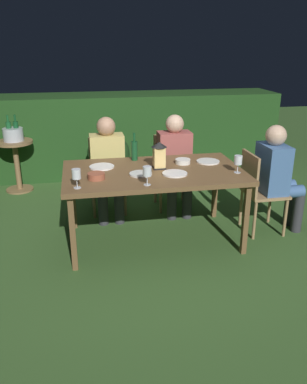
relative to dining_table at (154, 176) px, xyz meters
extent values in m
plane|color=#385B28|center=(0.00, 0.00, -0.70)|extent=(16.00, 16.00, 0.00)
cube|color=brown|center=(0.00, 0.00, 0.03)|extent=(1.74, 1.02, 0.04)
cube|color=brown|center=(-0.80, -0.44, -0.35)|extent=(0.05, 0.05, 0.71)
cube|color=brown|center=(0.80, -0.44, -0.35)|extent=(0.05, 0.05, 0.71)
cube|color=brown|center=(-0.80, 0.44, -0.35)|extent=(0.05, 0.05, 0.71)
cube|color=brown|center=(0.80, 0.44, -0.35)|extent=(0.05, 0.05, 0.71)
cube|color=#9E7A51|center=(1.19, 0.00, -0.26)|extent=(0.40, 0.42, 0.03)
cube|color=#9E7A51|center=(1.00, 0.00, -0.04)|extent=(0.03, 0.40, 0.42)
cylinder|color=#9E7A51|center=(1.36, 0.18, -0.49)|extent=(0.03, 0.03, 0.42)
cylinder|color=#9E7A51|center=(1.36, -0.18, -0.49)|extent=(0.03, 0.03, 0.42)
cylinder|color=#9E7A51|center=(1.02, 0.18, -0.49)|extent=(0.03, 0.03, 0.42)
cylinder|color=#9E7A51|center=(1.02, -0.18, -0.49)|extent=(0.03, 0.03, 0.42)
cube|color=#426699|center=(1.25, 0.00, 0.00)|extent=(0.24, 0.38, 0.50)
sphere|color=#D1A889|center=(1.25, 0.00, 0.35)|extent=(0.21, 0.21, 0.21)
cylinder|color=#426699|center=(1.39, 0.09, -0.24)|extent=(0.36, 0.13, 0.13)
cylinder|color=#426699|center=(1.39, -0.09, -0.24)|extent=(0.36, 0.13, 0.13)
cylinder|color=#333338|center=(1.55, 0.09, -0.47)|extent=(0.11, 0.11, 0.45)
cylinder|color=#333338|center=(1.55, -0.09, -0.47)|extent=(0.11, 0.11, 0.45)
cube|color=#9E7A51|center=(-0.39, 0.83, -0.26)|extent=(0.42, 0.40, 0.03)
cube|color=#9E7A51|center=(-0.39, 1.02, -0.04)|extent=(0.40, 0.02, 0.42)
cylinder|color=#9E7A51|center=(-0.21, 0.66, -0.49)|extent=(0.03, 0.03, 0.42)
cylinder|color=#9E7A51|center=(-0.57, 0.66, -0.49)|extent=(0.03, 0.03, 0.42)
cylinder|color=#9E7A51|center=(-0.21, 1.00, -0.49)|extent=(0.03, 0.03, 0.42)
cylinder|color=#9E7A51|center=(-0.57, 1.00, -0.49)|extent=(0.03, 0.03, 0.42)
cube|color=tan|center=(-0.39, 0.77, 0.00)|extent=(0.38, 0.24, 0.50)
sphere|color=tan|center=(-0.39, 0.77, 0.35)|extent=(0.21, 0.21, 0.21)
cylinder|color=tan|center=(-0.30, 0.63, -0.24)|extent=(0.13, 0.36, 0.13)
cylinder|color=tan|center=(-0.48, 0.63, -0.24)|extent=(0.13, 0.36, 0.13)
cylinder|color=#333338|center=(-0.30, 0.47, -0.47)|extent=(0.11, 0.11, 0.45)
cylinder|color=#333338|center=(-0.48, 0.47, -0.47)|extent=(0.11, 0.11, 0.45)
cube|color=#9E7A51|center=(0.39, 0.83, -0.26)|extent=(0.42, 0.40, 0.03)
cube|color=#9E7A51|center=(0.39, 1.02, -0.04)|extent=(0.40, 0.02, 0.42)
cylinder|color=#9E7A51|center=(0.57, 0.66, -0.49)|extent=(0.03, 0.03, 0.42)
cylinder|color=#9E7A51|center=(0.21, 0.66, -0.49)|extent=(0.03, 0.03, 0.42)
cylinder|color=#9E7A51|center=(0.57, 1.00, -0.49)|extent=(0.03, 0.03, 0.42)
cylinder|color=#9E7A51|center=(0.21, 1.00, -0.49)|extent=(0.03, 0.03, 0.42)
cube|color=#9E4C47|center=(0.39, 0.77, 0.00)|extent=(0.38, 0.24, 0.50)
sphere|color=#D1A889|center=(0.39, 0.77, 0.35)|extent=(0.21, 0.21, 0.21)
cylinder|color=#9E4C47|center=(0.48, 0.63, -0.24)|extent=(0.13, 0.36, 0.13)
cylinder|color=#9E4C47|center=(0.30, 0.63, -0.24)|extent=(0.13, 0.36, 0.13)
cylinder|color=#333338|center=(0.48, 0.47, -0.47)|extent=(0.11, 0.11, 0.45)
cylinder|color=#333338|center=(0.30, 0.47, -0.47)|extent=(0.11, 0.11, 0.45)
cube|color=black|center=(0.07, 0.06, 0.06)|extent=(0.12, 0.12, 0.01)
cube|color=#F9D17A|center=(0.07, 0.06, 0.17)|extent=(0.11, 0.11, 0.20)
cone|color=black|center=(0.07, 0.06, 0.29)|extent=(0.15, 0.15, 0.05)
cylinder|color=#144723|center=(-0.13, 0.39, 0.15)|extent=(0.07, 0.07, 0.20)
cylinder|color=#144723|center=(-0.13, 0.39, 0.30)|extent=(0.03, 0.03, 0.09)
cylinder|color=silver|center=(-0.13, -0.40, 0.05)|extent=(0.06, 0.06, 0.00)
cylinder|color=silver|center=(-0.13, -0.40, 0.10)|extent=(0.01, 0.01, 0.08)
cylinder|color=silver|center=(-0.13, -0.40, 0.18)|extent=(0.08, 0.08, 0.08)
cylinder|color=maroon|center=(-0.13, -0.40, 0.16)|extent=(0.07, 0.07, 0.03)
cylinder|color=silver|center=(-0.73, -0.37, 0.05)|extent=(0.06, 0.06, 0.00)
cylinder|color=silver|center=(-0.73, -0.37, 0.10)|extent=(0.01, 0.01, 0.08)
cylinder|color=silver|center=(-0.73, -0.37, 0.18)|extent=(0.08, 0.08, 0.08)
cylinder|color=maroon|center=(-0.73, -0.37, 0.16)|extent=(0.07, 0.07, 0.03)
cylinder|color=silver|center=(0.77, -0.22, 0.05)|extent=(0.06, 0.06, 0.00)
cylinder|color=silver|center=(0.77, -0.22, 0.10)|extent=(0.01, 0.01, 0.08)
cylinder|color=silver|center=(0.77, -0.22, 0.18)|extent=(0.08, 0.08, 0.08)
cylinder|color=maroon|center=(0.77, -0.22, 0.16)|extent=(0.07, 0.07, 0.03)
cylinder|color=white|center=(0.18, -0.16, 0.06)|extent=(0.24, 0.24, 0.01)
cylinder|color=white|center=(-0.49, 0.19, 0.06)|extent=(0.25, 0.25, 0.01)
cylinder|color=white|center=(0.61, 0.17, 0.06)|extent=(0.24, 0.24, 0.01)
cylinder|color=silver|center=(-0.14, -0.11, 0.06)|extent=(0.22, 0.22, 0.01)
cylinder|color=#9E5138|center=(-0.56, -0.16, 0.08)|extent=(0.16, 0.16, 0.06)
cylinder|color=#424C1E|center=(-0.56, -0.16, 0.09)|extent=(0.13, 0.13, 0.02)
cylinder|color=silver|center=(0.34, 0.17, 0.08)|extent=(0.15, 0.15, 0.05)
cylinder|color=tan|center=(0.34, 0.17, 0.09)|extent=(0.13, 0.13, 0.01)
cylinder|color=brown|center=(-1.54, 1.78, -0.02)|extent=(0.48, 0.48, 0.03)
cylinder|color=brown|center=(-1.54, 1.78, -0.37)|extent=(0.07, 0.07, 0.66)
cylinder|color=brown|center=(-1.54, 1.78, -0.69)|extent=(0.36, 0.36, 0.02)
cylinder|color=#B2B7BF|center=(-1.54, 1.78, 0.08)|extent=(0.26, 0.26, 0.17)
cylinder|color=white|center=(-1.54, 1.78, 0.12)|extent=(0.23, 0.23, 0.04)
cylinder|color=#195128|center=(-1.59, 1.78, 0.17)|extent=(0.07, 0.07, 0.16)
cylinder|color=#195128|center=(-1.59, 1.78, 0.29)|extent=(0.03, 0.03, 0.09)
cylinder|color=#144723|center=(-1.50, 1.79, 0.17)|extent=(0.07, 0.07, 0.16)
cylinder|color=#144723|center=(-1.50, 1.79, 0.29)|extent=(0.03, 0.03, 0.09)
cube|color=#1E4219|center=(0.00, 2.42, -0.10)|extent=(4.66, 0.81, 1.19)
cylinder|color=brown|center=(-0.31, 1.65, -0.58)|extent=(0.29, 0.29, 0.24)
sphere|color=#193816|center=(-0.31, 1.65, -0.21)|extent=(0.58, 0.58, 0.58)
camera|label=1|loc=(-0.68, -3.65, 1.23)|focal=37.44mm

